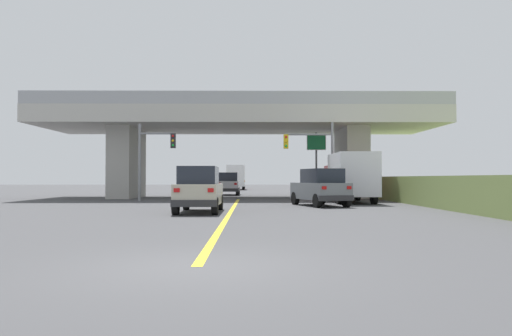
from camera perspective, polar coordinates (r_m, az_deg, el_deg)
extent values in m
plane|color=#424244|center=(38.99, -1.90, -3.40)|extent=(160.00, 160.00, 0.00)
cube|color=#B7B5AD|center=(39.22, -1.90, 5.39)|extent=(30.06, 9.65, 1.25)
cube|color=#A8A69F|center=(40.14, -14.46, 0.53)|extent=(1.69, 5.79, 5.37)
cube|color=#A8A69F|center=(39.74, 10.79, 0.54)|extent=(1.69, 5.79, 5.37)
cube|color=#9EA0A5|center=(34.73, -2.08, 8.03)|extent=(30.06, 0.20, 0.90)
cube|color=#9EA0A5|center=(43.99, -1.75, 6.08)|extent=(30.06, 0.20, 0.90)
cube|color=yellow|center=(22.28, -2.93, -5.04)|extent=(0.20, 27.38, 0.01)
cube|color=#B7B29E|center=(22.33, -6.45, -2.96)|extent=(1.81, 4.44, 0.90)
cube|color=#1E232D|center=(21.99, -6.54, -0.82)|extent=(1.59, 2.44, 0.76)
cube|color=#2D2D30|center=(20.19, -7.09, -4.03)|extent=(1.84, 0.20, 0.28)
cube|color=red|center=(20.19, -9.02, -2.52)|extent=(0.24, 0.06, 0.16)
cube|color=red|center=(20.04, -5.18, -2.54)|extent=(0.24, 0.06, 0.16)
cylinder|color=black|center=(24.10, -7.95, -3.89)|extent=(0.26, 0.72, 0.72)
cylinder|color=black|center=(23.95, -4.12, -3.92)|extent=(0.26, 0.72, 0.72)
cylinder|color=black|center=(20.80, -9.14, -4.32)|extent=(0.26, 0.72, 0.72)
cylinder|color=black|center=(20.62, -4.71, -4.36)|extent=(0.26, 0.72, 0.72)
cube|color=slate|center=(27.55, 7.26, -2.62)|extent=(2.92, 4.64, 0.90)
cube|color=#1E232D|center=(27.24, 7.52, -0.89)|extent=(2.19, 2.71, 0.76)
cube|color=#2D2D30|center=(25.64, 9.13, -3.41)|extent=(1.86, 0.69, 0.28)
cube|color=red|center=(25.28, 7.78, -2.25)|extent=(0.25, 0.12, 0.16)
cube|color=red|center=(25.87, 10.57, -2.22)|extent=(0.25, 0.12, 0.16)
cylinder|color=black|center=(28.74, 4.49, -3.46)|extent=(0.44, 0.76, 0.72)
cylinder|color=black|center=(29.36, 7.49, -3.41)|extent=(0.44, 0.76, 0.72)
cylinder|color=black|center=(25.77, 7.00, -3.72)|extent=(0.44, 0.76, 0.72)
cylinder|color=black|center=(26.45, 10.27, -3.65)|extent=(0.44, 0.76, 0.72)
cube|color=red|center=(34.15, 9.83, -1.34)|extent=(2.20, 2.00, 1.90)
cube|color=silver|center=(30.85, 10.95, -0.73)|extent=(2.31, 4.72, 2.57)
cube|color=#B26619|center=(30.85, 10.96, -1.93)|extent=(2.33, 4.62, 0.24)
cylinder|color=black|center=(34.00, 8.18, -2.95)|extent=(0.30, 0.90, 0.90)
cylinder|color=black|center=(34.36, 11.48, -2.92)|extent=(0.30, 0.90, 0.90)
cylinder|color=black|center=(29.53, 9.51, -3.22)|extent=(0.30, 0.90, 0.90)
cylinder|color=black|center=(29.94, 13.29, -3.17)|extent=(0.30, 0.90, 0.90)
cube|color=silver|center=(45.42, -3.13, -2.06)|extent=(1.87, 4.79, 0.90)
cube|color=#1E232D|center=(45.06, -3.15, -1.01)|extent=(1.65, 2.63, 0.76)
cube|color=#2D2D30|center=(43.09, -3.27, -2.52)|extent=(1.91, 0.20, 0.28)
cube|color=red|center=(43.05, -4.21, -1.81)|extent=(0.24, 0.06, 0.16)
cube|color=red|center=(42.98, -2.34, -1.82)|extent=(0.24, 0.06, 0.16)
cylinder|color=black|center=(47.32, -4.04, -2.57)|extent=(0.26, 0.72, 0.72)
cylinder|color=black|center=(47.25, -2.02, -2.57)|extent=(0.26, 0.72, 0.72)
cylinder|color=black|center=(43.64, -4.34, -2.69)|extent=(0.26, 0.72, 0.72)
cylinder|color=black|center=(43.56, -2.14, -2.69)|extent=(0.26, 0.72, 0.72)
cylinder|color=slate|center=(34.16, 8.70, 0.74)|extent=(0.18, 0.18, 5.29)
cylinder|color=slate|center=(34.06, 6.08, 3.82)|extent=(3.14, 0.12, 0.12)
cube|color=gold|center=(33.87, 3.43, 3.03)|extent=(0.32, 0.26, 0.96)
sphere|color=red|center=(33.75, 3.45, 3.55)|extent=(0.16, 0.16, 0.16)
sphere|color=gold|center=(33.72, 3.45, 3.05)|extent=(0.16, 0.16, 0.16)
sphere|color=green|center=(33.70, 3.45, 2.54)|extent=(0.16, 0.16, 0.16)
cylinder|color=slate|center=(33.66, -13.13, 0.62)|extent=(0.18, 0.18, 5.09)
cylinder|color=slate|center=(33.55, -11.27, 3.87)|extent=(2.20, 0.12, 0.12)
cube|color=#232326|center=(33.33, -9.42, 3.07)|extent=(0.32, 0.26, 0.96)
sphere|color=red|center=(33.21, -9.46, 3.61)|extent=(0.16, 0.16, 0.16)
sphere|color=gold|center=(33.18, -9.46, 3.09)|extent=(0.16, 0.16, 0.16)
sphere|color=green|center=(33.16, -9.46, 2.58)|extent=(0.16, 0.16, 0.16)
cylinder|color=#56595E|center=(37.63, 6.89, 0.29)|extent=(0.14, 0.14, 4.93)
cube|color=#146638|center=(37.65, 6.89, 2.92)|extent=(1.36, 0.08, 1.08)
cube|color=white|center=(37.65, 6.89, 2.92)|extent=(1.44, 0.04, 1.16)
cube|color=red|center=(70.10, -2.21, -1.27)|extent=(2.20, 2.00, 1.90)
cube|color=white|center=(66.45, -2.30, -0.90)|extent=(2.31, 5.32, 2.77)
cube|color=#B26619|center=(66.45, -2.30, -1.50)|extent=(2.33, 5.21, 0.24)
cylinder|color=black|center=(70.15, -3.03, -2.05)|extent=(0.30, 0.90, 0.90)
cylinder|color=black|center=(70.09, -1.39, -2.05)|extent=(0.30, 0.90, 0.90)
cylinder|color=black|center=(65.16, -3.22, -2.11)|extent=(0.30, 0.90, 0.90)
cylinder|color=black|center=(65.10, -1.46, -2.11)|extent=(0.30, 0.90, 0.90)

